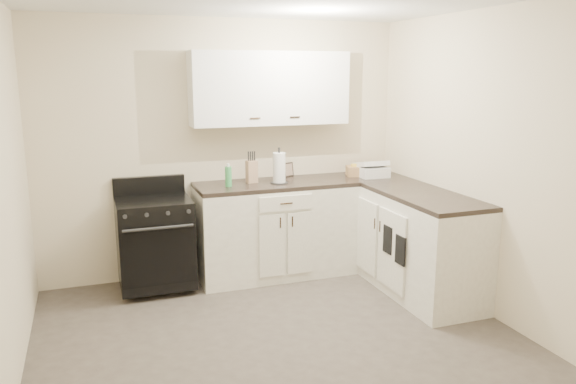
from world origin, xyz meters
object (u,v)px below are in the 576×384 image
object	(u,v)px
stove	(155,242)
paper_towel	(279,168)
knife_block	(252,172)
wicker_basket	(361,171)
countertop_grill	(372,172)

from	to	relation	value
stove	paper_towel	world-z (taller)	paper_towel
knife_block	paper_towel	bearing A→B (deg)	-31.00
stove	wicker_basket	xyz separation A→B (m)	(2.13, 0.07, 0.53)
paper_towel	wicker_basket	xyz separation A→B (m)	(0.93, 0.09, -0.10)
knife_block	countertop_grill	distance (m)	1.26
stove	countertop_grill	size ratio (longest dim) A/B	2.82
wicker_basket	countertop_grill	bearing A→B (deg)	-48.18
knife_block	countertop_grill	bearing A→B (deg)	-10.73
knife_block	countertop_grill	xyz separation A→B (m)	(1.25, -0.12, -0.06)
stove	paper_towel	bearing A→B (deg)	-1.06
knife_block	paper_towel	xyz separation A→B (m)	(0.24, -0.12, 0.04)
paper_towel	countertop_grill	distance (m)	1.01
knife_block	countertop_grill	size ratio (longest dim) A/B	0.75
stove	knife_block	distance (m)	1.13
paper_towel	countertop_grill	bearing A→B (deg)	-0.16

